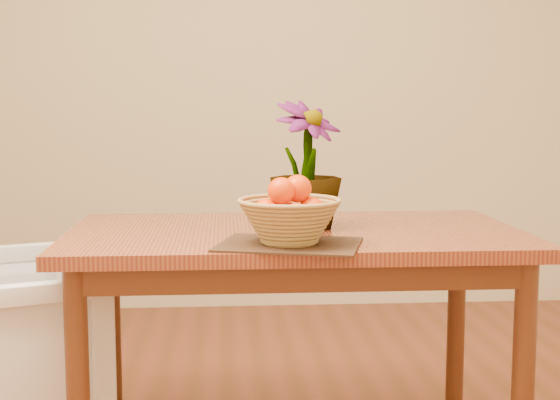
{
  "coord_description": "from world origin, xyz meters",
  "views": [
    {
      "loc": [
        -0.22,
        -2.09,
        1.13
      ],
      "look_at": [
        -0.06,
        0.06,
        0.87
      ],
      "focal_mm": 50.0,
      "sensor_mm": 36.0,
      "label": 1
    }
  ],
  "objects": [
    {
      "name": "placemat",
      "position": [
        -0.04,
        0.02,
        0.75
      ],
      "size": [
        0.44,
        0.38,
        0.01
      ],
      "primitive_type": "cube",
      "rotation": [
        0.0,
        0.0,
        -0.26
      ],
      "color": "#352213",
      "rests_on": "table"
    },
    {
      "name": "potted_plant",
      "position": [
        0.03,
        0.31,
        0.95
      ],
      "size": [
        0.32,
        0.32,
        0.4
      ],
      "primitive_type": "imported",
      "rotation": [
        0.0,
        0.0,
        0.68
      ],
      "color": "#1C4212",
      "rests_on": "table"
    },
    {
      "name": "orange_pile",
      "position": [
        -0.04,
        0.02,
        0.86
      ],
      "size": [
        0.2,
        0.2,
        0.14
      ],
      "rotation": [
        0.0,
        0.0,
        -0.41
      ],
      "color": "#FF4204",
      "rests_on": "wicker_basket"
    },
    {
      "name": "wall_back",
      "position": [
        0.0,
        2.25,
        1.35
      ],
      "size": [
        4.0,
        0.02,
        2.7
      ],
      "primitive_type": "cube",
      "color": "beige",
      "rests_on": "floor"
    },
    {
      "name": "wicker_basket",
      "position": [
        -0.04,
        0.02,
        0.81
      ],
      "size": [
        0.29,
        0.29,
        0.12
      ],
      "color": "#A98346",
      "rests_on": "placemat"
    },
    {
      "name": "table",
      "position": [
        0.0,
        0.3,
        0.66
      ],
      "size": [
        1.4,
        0.8,
        0.75
      ],
      "color": "brown",
      "rests_on": "floor"
    }
  ]
}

